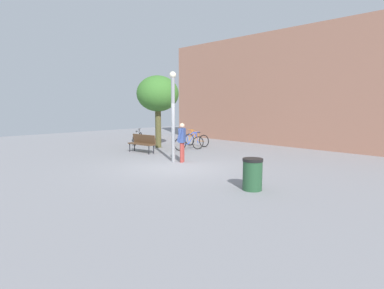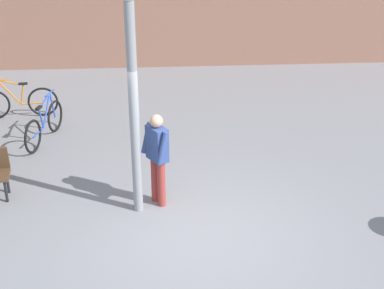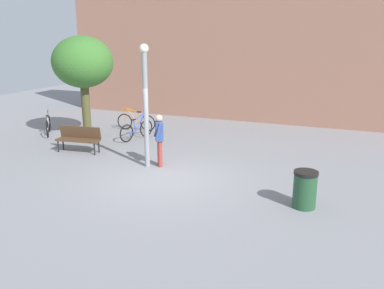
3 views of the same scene
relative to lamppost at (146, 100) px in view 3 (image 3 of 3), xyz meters
The scene contains 10 objects.
ground_plane 2.50m from the lamppost, 38.64° to the right, with size 36.00×36.00×0.00m, color gray.
building_facade 9.02m from the lamppost, 83.67° to the left, with size 18.95×2.00×6.72m, color #9E6B56.
lamppost is the anchor object (origin of this frame).
person_by_lamppost 1.25m from the lamppost, 29.31° to the left, with size 0.51×0.62×1.67m.
park_bench 3.50m from the lamppost, 169.82° to the left, with size 1.65×0.67×0.92m.
plaza_tree 4.71m from the lamppost, 150.05° to the left, with size 2.36×2.36×4.05m.
bicycle_silver 6.57m from the lamppost, 159.60° to the left, with size 1.15×1.46×0.97m.
bicycle_orange 5.44m from the lamppost, 124.06° to the left, with size 1.81×0.23×0.97m.
bicycle_blue 3.96m from the lamppost, 125.30° to the left, with size 0.52×1.76×0.97m.
trash_bin 5.49m from the lamppost, 14.76° to the right, with size 0.59×0.59×0.92m.
Camera 3 is at (4.99, -9.97, 4.08)m, focal length 37.57 mm.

